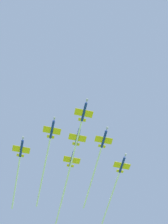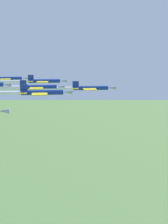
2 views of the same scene
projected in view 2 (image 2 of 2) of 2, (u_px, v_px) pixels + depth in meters
name	position (u px, v px, depth m)	size (l,w,h in m)	color
jet_lead	(30.00, 89.00, 92.26)	(55.26, 34.51, 2.72)	navy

